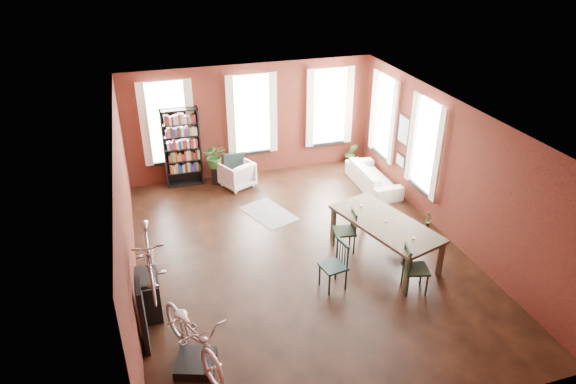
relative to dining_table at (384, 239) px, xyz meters
name	(u,v)px	position (x,y,z in m)	size (l,w,h in m)	color
room	(304,155)	(-1.48, 1.11, 1.71)	(9.00, 9.04, 3.22)	black
dining_table	(384,239)	(0.00, 0.00, 0.00)	(1.14, 2.52, 0.86)	#4D412E
dining_chair_a	(333,266)	(-1.47, -0.71, 0.08)	(0.47, 0.47, 1.02)	#183536
dining_chair_b	(344,231)	(-0.75, 0.45, 0.07)	(0.46, 0.46, 0.99)	black
dining_chair_c	(416,269)	(0.05, -1.27, 0.08)	(0.47, 0.47, 1.03)	#1E2F1C
dining_chair_d	(404,234)	(0.54, 0.12, -0.04)	(0.36, 0.36, 0.78)	#193538
bookshelf	(182,148)	(-3.73, 4.80, 0.67)	(1.00, 0.32, 2.20)	black
white_armchair	(237,173)	(-2.37, 4.23, -0.02)	(0.79, 0.74, 0.81)	silver
cream_sofa	(374,174)	(1.22, 3.10, -0.02)	(2.08, 0.61, 0.81)	beige
striped_rug	(269,213)	(-1.93, 2.51, -0.42)	(0.89, 1.43, 0.01)	black
bike_trainer	(196,363)	(-4.39, -2.04, -0.34)	(0.62, 0.62, 0.18)	black
bike_wall_rack	(143,317)	(-5.13, -1.30, 0.22)	(0.16, 0.60, 1.30)	black
console_table	(149,294)	(-5.01, -0.40, -0.03)	(0.40, 0.80, 0.80)	black
plant_stand	(217,175)	(-2.87, 4.59, -0.17)	(0.26, 0.26, 0.51)	black
plant_by_sofa	(351,159)	(1.25, 4.70, -0.28)	(0.37, 0.67, 0.30)	#305722
plant_small	(428,223)	(1.60, 0.80, -0.36)	(0.20, 0.39, 0.14)	#2C5D25
bicycle_floor	(190,312)	(-4.39, -2.01, 0.74)	(0.69, 1.04, 1.97)	beige
bicycle_hung	(147,240)	(-4.88, -1.30, 1.70)	(0.47, 1.00, 1.66)	#A5A8AD
plant_on_stand	(215,158)	(-2.90, 4.55, 0.35)	(0.61, 0.68, 0.53)	#296026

